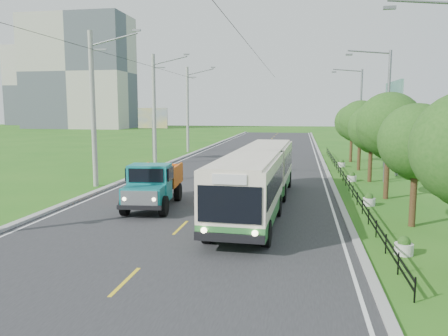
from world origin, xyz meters
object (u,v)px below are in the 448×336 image
(pole_near, at_px, (94,109))
(streetlight_far, at_px, (359,111))
(tree_third, at_px, (389,128))
(streetlight_mid, at_px, (385,111))
(tree_fourth, at_px, (372,131))
(planter_near, at_px, (369,200))
(pole_far, at_px, (188,109))
(tree_fifth, at_px, (361,124))
(billboard_right, at_px, (393,106))
(planter_front, at_px, (404,247))
(tree_second, at_px, (417,145))
(billboard_left, at_px, (153,121))
(planter_mid, at_px, (352,177))
(dump_truck, at_px, (154,182))
(tree_back, at_px, (352,124))
(pole_mid, at_px, (155,109))
(bus, at_px, (259,174))
(planter_far, at_px, (342,164))

(pole_near, bearing_deg, streetlight_far, 45.14)
(tree_third, distance_m, streetlight_mid, 5.98)
(tree_fourth, height_order, planter_near, tree_fourth)
(pole_far, xyz_separation_m, planter_near, (16.86, -27.00, -4.81))
(tree_fifth, height_order, streetlight_mid, streetlight_mid)
(tree_fifth, bearing_deg, billboard_right, -3.30)
(planter_front, distance_m, planter_near, 8.00)
(tree_fifth, bearing_deg, tree_second, -90.00)
(tree_fifth, bearing_deg, streetlight_mid, -82.71)
(streetlight_far, relative_size, billboard_left, 1.74)
(planter_mid, xyz_separation_m, billboard_left, (-18.10, 10.00, 3.58))
(tree_third, relative_size, planter_near, 8.96)
(tree_fourth, height_order, dump_truck, tree_fourth)
(tree_back, xyz_separation_m, billboard_left, (-19.36, -2.14, 0.21))
(pole_mid, bearing_deg, bus, -56.22)
(bus, bearing_deg, billboard_left, 124.22)
(tree_fourth, xyz_separation_m, planter_mid, (-1.26, -0.14, -3.30))
(streetlight_far, relative_size, bus, 0.59)
(streetlight_mid, distance_m, planter_front, 16.78)
(planter_front, bearing_deg, dump_truck, 152.78)
(pole_far, height_order, planter_far, pole_far)
(tree_third, distance_m, streetlight_far, 19.90)
(billboard_right, xyz_separation_m, bus, (-9.38, -15.71, -3.57))
(planter_front, height_order, billboard_right, billboard_right)
(streetlight_far, bearing_deg, pole_mid, -159.68)
(pole_mid, height_order, pole_far, same)
(pole_far, relative_size, billboard_right, 1.37)
(planter_front, relative_size, billboard_left, 0.13)
(billboard_right, bearing_deg, pole_mid, 177.22)
(tree_second, distance_m, streetlight_far, 25.91)
(streetlight_mid, bearing_deg, pole_far, 134.86)
(tree_back, bearing_deg, tree_fourth, -90.00)
(tree_back, relative_size, planter_mid, 8.21)
(tree_fifth, distance_m, planter_far, 4.21)
(billboard_left, bearing_deg, billboard_right, -10.40)
(billboard_right, bearing_deg, planter_far, 151.61)
(tree_fifth, distance_m, bus, 17.43)
(planter_front, bearing_deg, tree_fifth, 86.75)
(tree_fourth, xyz_separation_m, dump_truck, (-12.31, -10.46, -2.27))
(pole_far, height_order, planter_front, pole_far)
(billboard_right, bearing_deg, tree_fourth, -112.64)
(planter_mid, xyz_separation_m, planter_far, (0.00, 8.00, 0.00))
(pole_near, bearing_deg, billboard_right, 28.14)
(tree_second, relative_size, billboard_left, 1.02)
(streetlight_mid, xyz_separation_m, planter_mid, (-2.04, -0.00, -4.62))
(planter_near, bearing_deg, tree_fifth, 84.92)
(tree_third, bearing_deg, bus, -150.95)
(pole_mid, xyz_separation_m, billboard_right, (20.56, -1.00, 0.25))
(tree_second, height_order, tree_fifth, tree_fifth)
(tree_fifth, relative_size, bus, 0.38)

